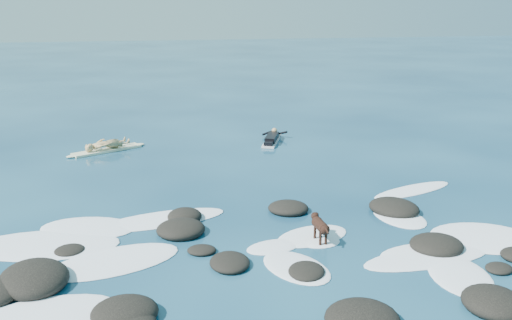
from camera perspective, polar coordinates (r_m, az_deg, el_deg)
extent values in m
plane|color=#0A2642|center=(15.32, -1.37, -7.45)|extent=(160.00, 160.00, 0.00)
ellipsoid|color=black|center=(17.33, 13.64, -4.67)|extent=(1.89, 1.98, 0.49)
ellipsoid|color=black|center=(15.47, -7.54, -6.88)|extent=(1.60, 1.58, 0.46)
ellipsoid|color=black|center=(11.82, -12.99, -14.63)|extent=(1.39, 1.28, 0.49)
ellipsoid|color=black|center=(16.38, -7.15, -5.61)|extent=(1.13, 1.16, 0.43)
ellipsoid|color=black|center=(15.01, -18.15, -8.57)|extent=(0.99, 0.97, 0.20)
ellipsoid|color=black|center=(13.27, 5.07, -11.02)|extent=(1.12, 1.22, 0.25)
ellipsoid|color=black|center=(11.49, 10.58, -15.41)|extent=(1.95, 1.94, 0.51)
ellipsoid|color=black|center=(13.61, -2.65, -10.19)|extent=(1.02, 1.20, 0.31)
ellipsoid|color=black|center=(13.63, -21.32, -10.98)|extent=(1.88, 2.11, 0.58)
ellipsoid|color=black|center=(16.93, 3.25, -4.83)|extent=(1.50, 1.44, 0.39)
ellipsoid|color=black|center=(14.33, -5.45, -8.97)|extent=(0.83, 0.75, 0.21)
ellipsoid|color=black|center=(14.50, 23.13, -9.95)|extent=(0.85, 0.80, 0.20)
ellipsoid|color=black|center=(12.81, 22.66, -13.01)|extent=(1.60, 1.67, 0.48)
ellipsoid|color=black|center=(15.09, 17.60, -8.12)|extent=(1.37, 1.30, 0.46)
ellipsoid|color=white|center=(13.94, 19.73, -10.82)|extent=(1.77, 2.40, 0.12)
ellipsoid|color=white|center=(16.49, -9.37, -5.90)|extent=(3.92, 2.02, 0.12)
ellipsoid|color=white|center=(15.61, -20.35, -7.98)|extent=(4.03, 2.47, 0.12)
ellipsoid|color=white|center=(16.23, 21.84, -7.23)|extent=(3.26, 2.85, 0.12)
ellipsoid|color=white|center=(13.54, 4.06, -10.67)|extent=(1.92, 2.34, 0.12)
ellipsoid|color=white|center=(16.98, 14.15, -5.54)|extent=(1.54, 2.13, 0.12)
ellipsoid|color=white|center=(19.43, 15.40, -2.93)|extent=(3.41, 1.94, 0.12)
ellipsoid|color=white|center=(14.56, 1.75, -8.69)|extent=(1.62, 1.19, 0.12)
ellipsoid|color=white|center=(14.87, 16.64, -8.83)|extent=(2.50, 1.22, 0.12)
ellipsoid|color=white|center=(14.61, 16.82, -9.31)|extent=(3.62, 1.59, 0.12)
ellipsoid|color=white|center=(16.36, -16.43, -6.54)|extent=(2.99, 2.32, 0.12)
ellipsoid|color=white|center=(15.27, 5.67, -7.57)|extent=(2.43, 1.94, 0.12)
ellipsoid|color=white|center=(14.21, -13.99, -9.81)|extent=(3.59, 2.56, 0.12)
ellipsoid|color=white|center=(14.96, 6.31, -8.09)|extent=(1.10, 0.90, 0.12)
cube|color=beige|center=(24.38, -14.68, 0.96)|extent=(2.83, 1.88, 0.10)
ellipsoid|color=beige|center=(25.00, -11.71, 1.51)|extent=(0.66, 0.56, 0.10)
ellipsoid|color=beige|center=(23.83, -17.80, 0.39)|extent=(0.66, 0.56, 0.10)
imported|color=tan|center=(24.16, -14.84, 3.23)|extent=(0.72, 0.82, 1.88)
cube|color=silver|center=(25.11, 1.58, 1.90)|extent=(1.39, 2.41, 0.09)
ellipsoid|color=silver|center=(26.26, 1.96, 2.50)|extent=(0.46, 0.59, 0.09)
cube|color=black|center=(25.08, 1.59, 2.26)|extent=(0.94, 1.51, 0.24)
sphere|color=tan|center=(25.86, 1.86, 2.96)|extent=(0.32, 0.32, 0.25)
cylinder|color=black|center=(26.09, 1.25, 2.76)|extent=(0.60, 0.11, 0.27)
cylinder|color=black|center=(26.01, 2.57, 2.71)|extent=(0.49, 0.49, 0.27)
cube|color=black|center=(24.31, 1.31, 1.72)|extent=(0.56, 0.69, 0.15)
cylinder|color=black|center=(14.69, 6.48, -6.54)|extent=(0.30, 0.59, 0.28)
sphere|color=black|center=(14.91, 6.13, -6.18)|extent=(0.30, 0.30, 0.29)
sphere|color=black|center=(14.47, 6.85, -6.90)|extent=(0.28, 0.28, 0.26)
sphere|color=black|center=(15.02, 5.91, -5.60)|extent=(0.22, 0.22, 0.21)
cone|color=black|center=(15.13, 5.75, -5.49)|extent=(0.11, 0.13, 0.11)
cone|color=black|center=(14.96, 5.74, -5.33)|extent=(0.10, 0.07, 0.10)
cone|color=black|center=(15.00, 6.13, -5.29)|extent=(0.10, 0.07, 0.10)
cylinder|color=black|center=(14.95, 5.91, -7.35)|extent=(0.07, 0.07, 0.38)
cylinder|color=black|center=(15.00, 6.44, -7.29)|extent=(0.07, 0.07, 0.38)
cylinder|color=black|center=(14.61, 6.45, -7.93)|extent=(0.07, 0.07, 0.38)
cylinder|color=black|center=(14.66, 7.00, -7.87)|extent=(0.07, 0.07, 0.38)
cylinder|color=black|center=(14.34, 7.05, -6.91)|extent=(0.06, 0.27, 0.16)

